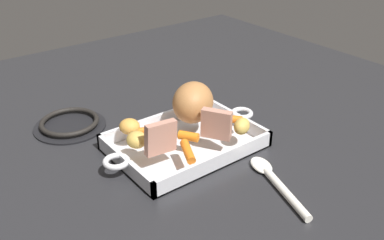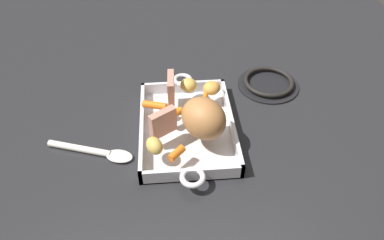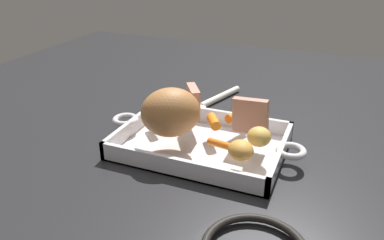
{
  "view_description": "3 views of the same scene",
  "coord_description": "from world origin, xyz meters",
  "px_view_note": "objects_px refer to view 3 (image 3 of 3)",
  "views": [
    {
      "loc": [
        0.52,
        0.71,
        0.55
      ],
      "look_at": [
        -0.01,
        0.01,
        0.08
      ],
      "focal_mm": 40.22,
      "sensor_mm": 36.0,
      "label": 1
    },
    {
      "loc": [
        -0.69,
        0.04,
        0.67
      ],
      "look_at": [
        -0.03,
        -0.01,
        0.06
      ],
      "focal_mm": 33.78,
      "sensor_mm": 36.0,
      "label": 2
    },
    {
      "loc": [
        0.25,
        -0.66,
        0.4
      ],
      "look_at": [
        -0.02,
        0.01,
        0.06
      ],
      "focal_mm": 35.71,
      "sensor_mm": 36.0,
      "label": 3
    }
  ],
  "objects_px": {
    "roasting_dish": "(202,143)",
    "potato_corner": "(259,137)",
    "baby_carrot_center_right": "(223,145)",
    "pork_roast": "(171,112)",
    "baby_carrot_northwest": "(156,112)",
    "roast_slice_thin": "(193,102)",
    "serving_spoon": "(210,102)",
    "potato_near_roast": "(173,101)",
    "roast_slice_thick": "(250,116)",
    "baby_carrot_northeast": "(238,116)",
    "potato_golden_small": "(241,150)",
    "baby_carrot_center_left": "(214,122)"
  },
  "relations": [
    {
      "from": "roasting_dish",
      "to": "potato_corner",
      "type": "height_order",
      "value": "potato_corner"
    },
    {
      "from": "roasting_dish",
      "to": "baby_carrot_center_right",
      "type": "height_order",
      "value": "baby_carrot_center_right"
    },
    {
      "from": "pork_roast",
      "to": "baby_carrot_center_right",
      "type": "height_order",
      "value": "pork_roast"
    },
    {
      "from": "pork_roast",
      "to": "baby_carrot_center_right",
      "type": "distance_m",
      "value": 0.12
    },
    {
      "from": "roasting_dish",
      "to": "baby_carrot_northwest",
      "type": "relative_size",
      "value": 9.88
    },
    {
      "from": "baby_carrot_center_right",
      "to": "potato_corner",
      "type": "xyz_separation_m",
      "value": [
        0.06,
        0.04,
        0.01
      ]
    },
    {
      "from": "roast_slice_thin",
      "to": "serving_spoon",
      "type": "height_order",
      "value": "roast_slice_thin"
    },
    {
      "from": "potato_near_roast",
      "to": "serving_spoon",
      "type": "distance_m",
      "value": 0.16
    },
    {
      "from": "roast_slice_thick",
      "to": "baby_carrot_northeast",
      "type": "height_order",
      "value": "roast_slice_thick"
    },
    {
      "from": "roasting_dish",
      "to": "roast_slice_thick",
      "type": "distance_m",
      "value": 0.12
    },
    {
      "from": "roasting_dish",
      "to": "baby_carrot_center_right",
      "type": "xyz_separation_m",
      "value": [
        0.06,
        -0.05,
        0.04
      ]
    },
    {
      "from": "roasting_dish",
      "to": "pork_roast",
      "type": "xyz_separation_m",
      "value": [
        -0.05,
        -0.04,
        0.08
      ]
    },
    {
      "from": "baby_carrot_northwest",
      "to": "potato_golden_small",
      "type": "xyz_separation_m",
      "value": [
        0.23,
        -0.11,
        0.01
      ]
    },
    {
      "from": "potato_near_roast",
      "to": "roast_slice_thick",
      "type": "bearing_deg",
      "value": -13.42
    },
    {
      "from": "baby_carrot_center_right",
      "to": "potato_golden_small",
      "type": "height_order",
      "value": "potato_golden_small"
    },
    {
      "from": "potato_near_roast",
      "to": "serving_spoon",
      "type": "xyz_separation_m",
      "value": [
        0.04,
        0.15,
        -0.05
      ]
    },
    {
      "from": "potato_near_roast",
      "to": "potato_corner",
      "type": "height_order",
      "value": "same"
    },
    {
      "from": "roasting_dish",
      "to": "potato_corner",
      "type": "relative_size",
      "value": 9.14
    },
    {
      "from": "roasting_dish",
      "to": "baby_carrot_center_left",
      "type": "relative_size",
      "value": 9.23
    },
    {
      "from": "baby_carrot_center_right",
      "to": "baby_carrot_northeast",
      "type": "xyz_separation_m",
      "value": [
        -0.01,
        0.13,
        0.0
      ]
    },
    {
      "from": "potato_corner",
      "to": "baby_carrot_northwest",
      "type": "bearing_deg",
      "value": 169.38
    },
    {
      "from": "roast_slice_thin",
      "to": "baby_carrot_northwest",
      "type": "relative_size",
      "value": 1.61
    },
    {
      "from": "pork_roast",
      "to": "baby_carrot_northwest",
      "type": "distance_m",
      "value": 0.11
    },
    {
      "from": "roast_slice_thick",
      "to": "potato_near_roast",
      "type": "xyz_separation_m",
      "value": [
        -0.2,
        0.05,
        -0.02
      ]
    },
    {
      "from": "baby_carrot_center_right",
      "to": "serving_spoon",
      "type": "distance_m",
      "value": 0.31
    },
    {
      "from": "baby_carrot_center_right",
      "to": "pork_roast",
      "type": "bearing_deg",
      "value": 173.34
    },
    {
      "from": "baby_carrot_northeast",
      "to": "baby_carrot_center_left",
      "type": "bearing_deg",
      "value": -128.7
    },
    {
      "from": "potato_near_roast",
      "to": "pork_roast",
      "type": "bearing_deg",
      "value": -66.67
    },
    {
      "from": "baby_carrot_northeast",
      "to": "serving_spoon",
      "type": "distance_m",
      "value": 0.19
    },
    {
      "from": "potato_near_roast",
      "to": "baby_carrot_northwest",
      "type": "bearing_deg",
      "value": -111.32
    },
    {
      "from": "baby_carrot_northwest",
      "to": "baby_carrot_northeast",
      "type": "bearing_deg",
      "value": 15.56
    },
    {
      "from": "pork_roast",
      "to": "baby_carrot_center_left",
      "type": "height_order",
      "value": "pork_roast"
    },
    {
      "from": "roast_slice_thick",
      "to": "potato_corner",
      "type": "distance_m",
      "value": 0.06
    },
    {
      "from": "roast_slice_thin",
      "to": "potato_near_roast",
      "type": "distance_m",
      "value": 0.07
    },
    {
      "from": "pork_roast",
      "to": "baby_carrot_center_right",
      "type": "relative_size",
      "value": 1.81
    },
    {
      "from": "baby_carrot_center_left",
      "to": "potato_near_roast",
      "type": "xyz_separation_m",
      "value": [
        -0.12,
        0.05,
        0.01
      ]
    },
    {
      "from": "roast_slice_thin",
      "to": "roast_slice_thick",
      "type": "xyz_separation_m",
      "value": [
        0.14,
        -0.02,
        0.0
      ]
    },
    {
      "from": "baby_carrot_center_right",
      "to": "roast_slice_thick",
      "type": "bearing_deg",
      "value": 71.51
    },
    {
      "from": "roasting_dish",
      "to": "serving_spoon",
      "type": "height_order",
      "value": "roasting_dish"
    },
    {
      "from": "baby_carrot_center_left",
      "to": "serving_spoon",
      "type": "height_order",
      "value": "baby_carrot_center_left"
    },
    {
      "from": "pork_roast",
      "to": "potato_near_roast",
      "type": "distance_m",
      "value": 0.14
    },
    {
      "from": "potato_near_roast",
      "to": "potato_corner",
      "type": "bearing_deg",
      "value": -23.04
    },
    {
      "from": "roast_slice_thin",
      "to": "baby_carrot_center_left",
      "type": "xyz_separation_m",
      "value": [
        0.06,
        -0.03,
        -0.02
      ]
    },
    {
      "from": "potato_golden_small",
      "to": "serving_spoon",
      "type": "height_order",
      "value": "potato_golden_small"
    },
    {
      "from": "baby_carrot_center_left",
      "to": "potato_corner",
      "type": "height_order",
      "value": "potato_corner"
    },
    {
      "from": "baby_carrot_center_left",
      "to": "potato_corner",
      "type": "xyz_separation_m",
      "value": [
        0.11,
        -0.05,
        0.01
      ]
    },
    {
      "from": "roast_slice_thin",
      "to": "baby_carrot_northeast",
      "type": "xyz_separation_m",
      "value": [
        0.1,
        0.02,
        -0.03
      ]
    },
    {
      "from": "roast_slice_thick",
      "to": "potato_golden_small",
      "type": "distance_m",
      "value": 0.12
    },
    {
      "from": "baby_carrot_northeast",
      "to": "serving_spoon",
      "type": "xyz_separation_m",
      "value": [
        -0.12,
        0.15,
        -0.04
      ]
    },
    {
      "from": "roast_slice_thin",
      "to": "serving_spoon",
      "type": "xyz_separation_m",
      "value": [
        -0.02,
        0.17,
        -0.07
      ]
    }
  ]
}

